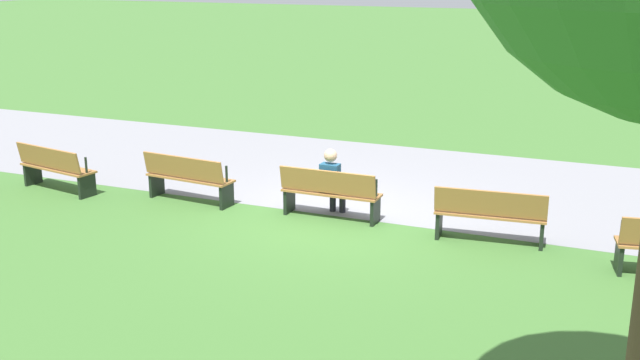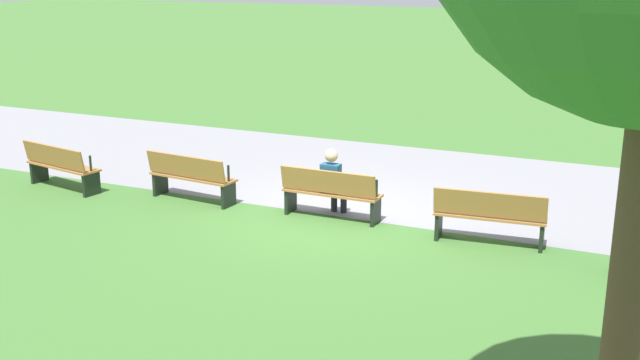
# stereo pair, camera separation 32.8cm
# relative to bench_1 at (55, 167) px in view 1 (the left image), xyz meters

# --- Properties ---
(ground_plane) EXTENTS (120.00, 120.00, 0.00)m
(ground_plane) POSITION_rel_bench_1_xyz_m (5.38, 0.57, -0.47)
(ground_plane) COLOR #3D6B2D
(path_paving) EXTENTS (30.89, 5.37, 0.01)m
(path_paving) POSITION_rel_bench_1_xyz_m (5.38, 3.35, -0.47)
(path_paving) COLOR gray
(path_paving) RESTS_ON ground
(bench_1) EXTENTS (1.75, 0.78, 0.89)m
(bench_1) POSITION_rel_bench_1_xyz_m (0.00, 0.00, 0.00)
(bench_1) COLOR #996633
(bench_1) RESTS_ON ground
(bench_2) EXTENTS (1.73, 0.63, 0.89)m
(bench_2) POSITION_rel_bench_1_xyz_m (2.68, 0.38, 0.00)
(bench_2) COLOR #996633
(bench_2) RESTS_ON ground
(bench_3) EXTENTS (1.69, 0.47, 0.89)m
(bench_3) POSITION_rel_bench_1_xyz_m (5.38, 0.50, 0.00)
(bench_3) COLOR #996633
(bench_3) RESTS_ON ground
(bench_4) EXTENTS (1.73, 0.63, 0.89)m
(bench_4) POSITION_rel_bench_1_xyz_m (8.08, 0.38, 0.00)
(bench_4) COLOR #996633
(bench_4) RESTS_ON ground
(person_seated) EXTENTS (0.32, 0.52, 1.20)m
(person_seated) POSITION_rel_bench_1_xyz_m (5.36, 0.64, 0.17)
(person_seated) COLOR navy
(person_seated) RESTS_ON ground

